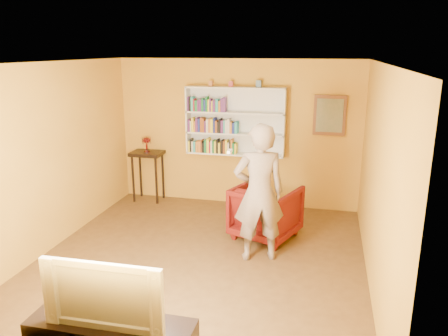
{
  "coord_description": "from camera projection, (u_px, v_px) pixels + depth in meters",
  "views": [
    {
      "loc": [
        1.62,
        -5.29,
        2.88
      ],
      "look_at": [
        0.17,
        0.75,
        1.17
      ],
      "focal_mm": 35.0,
      "sensor_mm": 36.0,
      "label": 1
    }
  ],
  "objects": [
    {
      "name": "books_row_upper",
      "position": [
        207.0,
        105.0,
        7.86
      ],
      "size": [
        0.7,
        0.19,
        0.27
      ],
      "color": "#532164",
      "rests_on": "bookshelf"
    },
    {
      "name": "bookshelf",
      "position": [
        236.0,
        121.0,
        7.92
      ],
      "size": [
        1.8,
        0.29,
        1.23
      ],
      "color": "silver",
      "rests_on": "room_shell"
    },
    {
      "name": "room_shell",
      "position": [
        198.0,
        193.0,
        5.82
      ],
      "size": [
        5.3,
        5.8,
        2.88
      ],
      "color": "#4E3519",
      "rests_on": "ground"
    },
    {
      "name": "console_table",
      "position": [
        147.0,
        160.0,
        8.36
      ],
      "size": [
        0.59,
        0.45,
        0.97
      ],
      "color": "black",
      "rests_on": "ground"
    },
    {
      "name": "books_row_lower",
      "position": [
        213.0,
        146.0,
        8.04
      ],
      "size": [
        0.9,
        0.19,
        0.27
      ],
      "color": "yellow",
      "rests_on": "bookshelf"
    },
    {
      "name": "ornament_centre",
      "position": [
        231.0,
        84.0,
        7.71
      ],
      "size": [
        0.07,
        0.07,
        0.1
      ],
      "primitive_type": "cube",
      "color": "#A63745",
      "rests_on": "bookshelf"
    },
    {
      "name": "ruby_lustre",
      "position": [
        146.0,
        142.0,
        8.27
      ],
      "size": [
        0.17,
        0.17,
        0.28
      ],
      "color": "maroon",
      "rests_on": "console_table"
    },
    {
      "name": "ornament_right",
      "position": [
        259.0,
        84.0,
        7.59
      ],
      "size": [
        0.09,
        0.09,
        0.12
      ],
      "primitive_type": "cube",
      "color": "slate",
      "rests_on": "bookshelf"
    },
    {
      "name": "game_remote",
      "position": [
        230.0,
        151.0,
        5.59
      ],
      "size": [
        0.04,
        0.15,
        0.04
      ],
      "primitive_type": "cube",
      "color": "white",
      "rests_on": "person"
    },
    {
      "name": "framed_painting",
      "position": [
        330.0,
        115.0,
        7.56
      ],
      "size": [
        0.55,
        0.05,
        0.7
      ],
      "color": "brown",
      "rests_on": "room_shell"
    },
    {
      "name": "television",
      "position": [
        108.0,
        290.0,
        3.78
      ],
      "size": [
        1.09,
        0.16,
        0.63
      ],
      "primitive_type": "imported",
      "rotation": [
        0.0,
        0.0,
        0.02
      ],
      "color": "black",
      "rests_on": "tv_cabinet"
    },
    {
      "name": "person",
      "position": [
        259.0,
        193.0,
        5.95
      ],
      "size": [
        0.82,
        0.67,
        1.94
      ],
      "primitive_type": "imported",
      "rotation": [
        0.0,
        0.0,
        3.48
      ],
      "color": "#786658",
      "rests_on": "ground"
    },
    {
      "name": "armchair",
      "position": [
        266.0,
        212.0,
        6.79
      ],
      "size": [
        1.16,
        1.18,
        0.84
      ],
      "primitive_type": "imported",
      "rotation": [
        0.0,
        0.0,
        2.78
      ],
      "color": "#480505",
      "rests_on": "ground"
    },
    {
      "name": "ornament_left",
      "position": [
        211.0,
        84.0,
        7.79
      ],
      "size": [
        0.07,
        0.07,
        0.1
      ],
      "primitive_type": "cube",
      "color": "#B06632",
      "rests_on": "bookshelf"
    },
    {
      "name": "books_row_middle",
      "position": [
        213.0,
        126.0,
        7.94
      ],
      "size": [
        0.92,
        0.19,
        0.27
      ],
      "color": "#532164",
      "rests_on": "bookshelf"
    }
  ]
}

